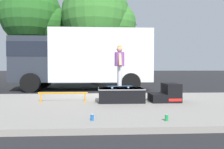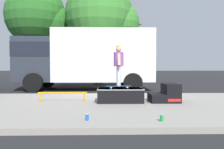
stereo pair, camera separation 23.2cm
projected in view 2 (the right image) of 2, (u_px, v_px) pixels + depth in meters
The scene contains 13 objects.
ground_plane at pixel (112, 95), 9.22m from camera, with size 140.00×140.00×0.00m, color black.
sidewalk_slab at pixel (114, 106), 6.22m from camera, with size 50.00×5.00×0.12m, color gray.
skate_box at pixel (120, 95), 6.53m from camera, with size 1.36×0.80×0.42m.
kicker_ramp at pixel (166, 94), 6.57m from camera, with size 0.86×0.78×0.55m.
grind_rail at pixel (63, 94), 6.63m from camera, with size 1.50×0.28×0.29m.
skateboard at pixel (119, 86), 6.52m from camera, with size 0.80×0.34×0.07m.
skater_kid at pixel (119, 62), 6.50m from camera, with size 0.30×0.64×1.24m.
soda_can at pixel (162, 118), 4.17m from camera, with size 0.07×0.07×0.13m.
soda_can_b at pixel (87, 117), 4.25m from camera, with size 0.07×0.07×0.13m.
box_truck at pixel (85, 57), 11.33m from camera, with size 6.91×2.63×3.05m.
street_tree_main at pixel (103, 17), 15.05m from camera, with size 5.17×4.70×7.15m.
street_tree_neighbour at pixel (40, 18), 15.99m from camera, with size 4.85×4.41×7.16m.
house_behind at pixel (83, 40), 24.26m from camera, with size 9.54×8.22×8.40m.
Camera 2 is at (-0.23, -9.18, 1.16)m, focal length 34.68 mm.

